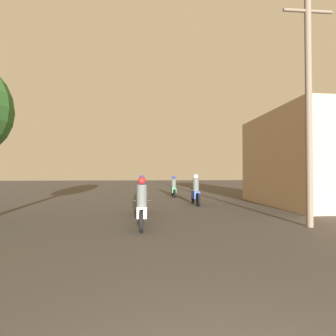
{
  "coord_description": "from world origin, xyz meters",
  "views": [
    {
      "loc": [
        -0.63,
        -1.03,
        1.67
      ],
      "look_at": [
        0.94,
        16.91,
        2.03
      ],
      "focal_mm": 28.0,
      "sensor_mm": 36.0,
      "label": 1
    }
  ],
  "objects_px": {
    "motorcycle_blue": "(196,193)",
    "motorcycle_silver": "(142,207)",
    "building_right_near": "(306,159)",
    "motorcycle_green": "(174,188)",
    "utility_pole_near": "(309,105)",
    "motorcycle_black": "(142,199)"
  },
  "relations": [
    {
      "from": "utility_pole_near",
      "to": "motorcycle_silver",
      "type": "bearing_deg",
      "value": 175.67
    },
    {
      "from": "motorcycle_silver",
      "to": "motorcycle_black",
      "type": "relative_size",
      "value": 1.01
    },
    {
      "from": "motorcycle_blue",
      "to": "utility_pole_near",
      "type": "bearing_deg",
      "value": -73.39
    },
    {
      "from": "motorcycle_blue",
      "to": "motorcycle_green",
      "type": "bearing_deg",
      "value": 92.24
    },
    {
      "from": "motorcycle_black",
      "to": "utility_pole_near",
      "type": "xyz_separation_m",
      "value": [
        5.24,
        -3.01,
        3.18
      ]
    },
    {
      "from": "motorcycle_silver",
      "to": "building_right_near",
      "type": "distance_m",
      "value": 9.99
    },
    {
      "from": "motorcycle_blue",
      "to": "motorcycle_silver",
      "type": "bearing_deg",
      "value": -121.97
    },
    {
      "from": "motorcycle_green",
      "to": "motorcycle_black",
      "type": "bearing_deg",
      "value": -109.41
    },
    {
      "from": "motorcycle_silver",
      "to": "motorcycle_black",
      "type": "height_order",
      "value": "motorcycle_black"
    },
    {
      "from": "motorcycle_black",
      "to": "building_right_near",
      "type": "distance_m",
      "value": 9.03
    },
    {
      "from": "motorcycle_black",
      "to": "building_right_near",
      "type": "bearing_deg",
      "value": 16.81
    },
    {
      "from": "motorcycle_silver",
      "to": "utility_pole_near",
      "type": "relative_size",
      "value": 0.28
    },
    {
      "from": "motorcycle_silver",
      "to": "motorcycle_green",
      "type": "relative_size",
      "value": 1.01
    },
    {
      "from": "motorcycle_green",
      "to": "building_right_near",
      "type": "height_order",
      "value": "building_right_near"
    },
    {
      "from": "motorcycle_black",
      "to": "motorcycle_blue",
      "type": "height_order",
      "value": "motorcycle_blue"
    },
    {
      "from": "motorcycle_black",
      "to": "building_right_near",
      "type": "xyz_separation_m",
      "value": [
        8.55,
        2.3,
        1.78
      ]
    },
    {
      "from": "motorcycle_black",
      "to": "motorcycle_silver",
      "type": "bearing_deg",
      "value": -87.42
    },
    {
      "from": "motorcycle_blue",
      "to": "motorcycle_green",
      "type": "xyz_separation_m",
      "value": [
        -0.65,
        4.76,
        -0.04
      ]
    },
    {
      "from": "building_right_near",
      "to": "utility_pole_near",
      "type": "height_order",
      "value": "utility_pole_near"
    },
    {
      "from": "motorcycle_black",
      "to": "motorcycle_blue",
      "type": "relative_size",
      "value": 0.97
    },
    {
      "from": "motorcycle_silver",
      "to": "motorcycle_black",
      "type": "distance_m",
      "value": 2.61
    },
    {
      "from": "motorcycle_black",
      "to": "motorcycle_blue",
      "type": "bearing_deg",
      "value": 48.29
    }
  ]
}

